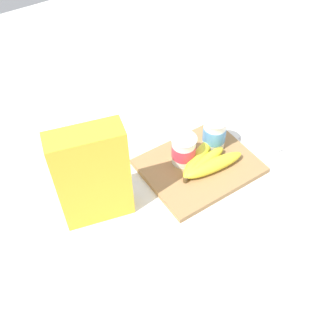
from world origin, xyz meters
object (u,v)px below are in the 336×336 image
(cutting_board, at_px, (199,166))
(yogurt_cup_back, at_px, (214,133))
(banana_bunch, at_px, (206,162))
(cereal_box, at_px, (92,177))
(yogurt_cup_front, at_px, (184,150))
(spoon, at_px, (268,145))

(cutting_board, xyz_separation_m, yogurt_cup_back, (0.08, 0.04, 0.06))
(yogurt_cup_back, height_order, banana_bunch, yogurt_cup_back)
(cutting_board, bearing_deg, yogurt_cup_back, 25.55)
(cereal_box, xyz_separation_m, banana_bunch, (0.31, -0.04, -0.10))
(cutting_board, bearing_deg, banana_bunch, -56.26)
(yogurt_cup_front, xyz_separation_m, banana_bunch, (0.04, -0.05, -0.03))
(yogurt_cup_front, distance_m, yogurt_cup_back, 0.11)
(cereal_box, height_order, spoon, cereal_box)
(yogurt_cup_front, height_order, yogurt_cup_back, yogurt_cup_back)
(yogurt_cup_back, bearing_deg, cutting_board, -154.45)
(spoon, bearing_deg, cereal_box, 172.57)
(yogurt_cup_front, bearing_deg, yogurt_cup_back, 0.74)
(cereal_box, xyz_separation_m, yogurt_cup_back, (0.38, 0.01, -0.07))
(cutting_board, xyz_separation_m, yogurt_cup_front, (-0.03, 0.04, 0.05))
(cereal_box, bearing_deg, yogurt_cup_back, -163.19)
(yogurt_cup_front, distance_m, banana_bunch, 0.07)
(yogurt_cup_back, distance_m, banana_bunch, 0.09)
(yogurt_cup_front, xyz_separation_m, spoon, (0.25, -0.08, -0.05))
(banana_bunch, bearing_deg, cereal_box, 172.77)
(yogurt_cup_front, relative_size, yogurt_cup_back, 0.89)
(cutting_board, height_order, yogurt_cup_front, yogurt_cup_front)
(cutting_board, xyz_separation_m, spoon, (0.22, -0.05, -0.00))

